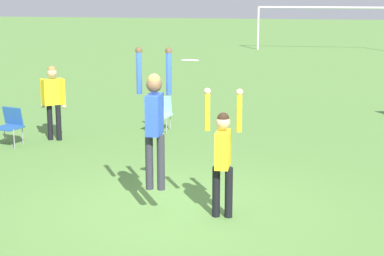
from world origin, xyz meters
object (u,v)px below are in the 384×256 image
object	(u,v)px
frisbee	(190,60)
person_jumping	(154,115)
person_defending	(223,151)
camping_chair_1	(10,123)
camping_chair_0	(160,111)
person_spectator_near	(53,96)

from	to	relation	value
frisbee	person_jumping	bearing A→B (deg)	-172.29
person_defending	camping_chair_1	size ratio (longest dim) A/B	2.39
frisbee	camping_chair_1	world-z (taller)	frisbee
person_jumping	camping_chair_1	size ratio (longest dim) A/B	2.64
camping_chair_0	camping_chair_1	bearing A→B (deg)	44.42
person_jumping	person_defending	xyz separation A→B (m)	(1.04, 0.00, -0.50)
camping_chair_1	person_defending	bearing A→B (deg)	161.15
person_jumping	person_defending	size ratio (longest dim) A/B	1.10
person_defending	person_spectator_near	distance (m)	6.14
person_spectator_near	camping_chair_0	bearing A→B (deg)	-8.80
frisbee	camping_chair_0	world-z (taller)	frisbee
camping_chair_1	person_spectator_near	size ratio (longest dim) A/B	0.49
person_jumping	camping_chair_1	bearing A→B (deg)	48.07
person_jumping	frisbee	xyz separation A→B (m)	(0.53, 0.07, 0.83)
camping_chair_0	person_jumping	bearing A→B (deg)	111.74
camping_chair_1	person_spectator_near	bearing A→B (deg)	-125.01
person_spectator_near	person_defending	bearing A→B (deg)	-86.39
camping_chair_0	camping_chair_1	distance (m)	3.54
person_defending	person_spectator_near	xyz separation A→B (m)	(-4.39, 4.29, -0.01)
person_defending	camping_chair_0	distance (m)	6.15
person_jumping	person_spectator_near	xyz separation A→B (m)	(-3.35, 4.29, -0.52)
frisbee	person_spectator_near	xyz separation A→B (m)	(-3.88, 4.22, -1.35)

